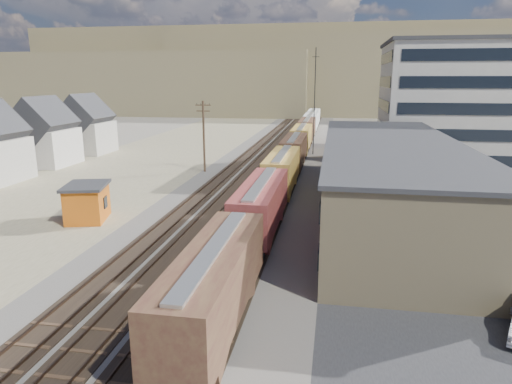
% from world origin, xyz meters
% --- Properties ---
extents(ground, '(300.00, 300.00, 0.00)m').
position_xyz_m(ground, '(0.00, 0.00, 0.00)').
color(ground, '#6B6356').
rests_on(ground, ground).
extents(ballast_bed, '(18.00, 200.00, 0.06)m').
position_xyz_m(ballast_bed, '(0.00, 50.00, 0.03)').
color(ballast_bed, '#4C4742').
rests_on(ballast_bed, ground).
extents(dirt_yard, '(24.00, 180.00, 0.03)m').
position_xyz_m(dirt_yard, '(-20.00, 40.00, 0.01)').
color(dirt_yard, '#746C50').
rests_on(dirt_yard, ground).
extents(asphalt_lot, '(26.00, 120.00, 0.04)m').
position_xyz_m(asphalt_lot, '(22.00, 35.00, 0.02)').
color(asphalt_lot, '#232326').
rests_on(asphalt_lot, ground).
extents(rail_tracks, '(11.40, 200.00, 0.24)m').
position_xyz_m(rail_tracks, '(-0.55, 50.00, 0.11)').
color(rail_tracks, black).
rests_on(rail_tracks, ground).
extents(freight_train, '(3.00, 119.74, 4.46)m').
position_xyz_m(freight_train, '(3.80, 54.28, 2.79)').
color(freight_train, black).
rests_on(freight_train, ground).
extents(warehouse, '(12.40, 40.40, 7.25)m').
position_xyz_m(warehouse, '(14.98, 25.00, 3.65)').
color(warehouse, tan).
rests_on(warehouse, ground).
extents(office_tower, '(22.60, 18.60, 18.45)m').
position_xyz_m(office_tower, '(27.95, 54.95, 9.26)').
color(office_tower, '#9E998E').
rests_on(office_tower, ground).
extents(utility_pole_north, '(2.20, 0.32, 10.00)m').
position_xyz_m(utility_pole_north, '(-8.50, 42.00, 5.30)').
color(utility_pole_north, '#382619').
rests_on(utility_pole_north, ground).
extents(radio_mast, '(1.20, 0.16, 18.00)m').
position_xyz_m(radio_mast, '(6.00, 60.00, 9.12)').
color(radio_mast, black).
rests_on(radio_mast, ground).
extents(hills_north, '(265.00, 80.00, 32.00)m').
position_xyz_m(hills_north, '(0.17, 167.92, 14.10)').
color(hills_north, brown).
rests_on(hills_north, ground).
extents(maintenance_shed, '(4.75, 5.52, 3.48)m').
position_xyz_m(maintenance_shed, '(-12.96, 17.97, 1.78)').
color(maintenance_shed, '#C15A12').
rests_on(maintenance_shed, ground).
extents(parked_car_blue, '(6.32, 6.08, 1.67)m').
position_xyz_m(parked_car_blue, '(26.89, 36.08, 0.83)').
color(parked_car_blue, navy).
rests_on(parked_car_blue, ground).
extents(parked_car_far, '(2.87, 4.20, 1.33)m').
position_xyz_m(parked_car_far, '(26.36, 50.51, 0.66)').
color(parked_car_far, white).
rests_on(parked_car_far, ground).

